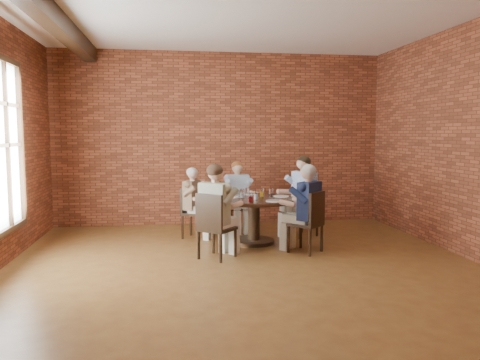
{
  "coord_description": "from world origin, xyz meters",
  "views": [
    {
      "loc": [
        -0.96,
        -5.8,
        1.81
      ],
      "look_at": [
        0.03,
        1.0,
        1.12
      ],
      "focal_mm": 35.0,
      "sensor_mm": 36.0,
      "label": 1
    }
  ],
  "objects": [
    {
      "name": "ceiling_beam",
      "position": [
        -2.45,
        0.0,
        3.27
      ],
      "size": [
        0.22,
        6.9,
        0.26
      ],
      "primitive_type": "cube",
      "color": "black",
      "rests_on": "ceiling"
    },
    {
      "name": "diner_e",
      "position": [
        1.03,
        0.99,
        0.67
      ],
      "size": [
        0.84,
        0.84,
        1.34
      ],
      "primitive_type": null,
      "rotation": [
        0.0,
        0.0,
        3.91
      ],
      "color": "#172142",
      "rests_on": "floor"
    },
    {
      "name": "chair_c",
      "position": [
        -0.65,
        2.23,
        0.48
      ],
      "size": [
        0.5,
        0.5,
        0.87
      ],
      "rotation": [
        0.0,
        0.0,
        1.07
      ],
      "color": "black",
      "rests_on": "floor"
    },
    {
      "name": "ceiling",
      "position": [
        0.0,
        0.0,
        3.4
      ],
      "size": [
        7.0,
        7.0,
        0.0
      ],
      "primitive_type": "plane",
      "rotation": [
        3.14,
        0.0,
        0.0
      ],
      "color": "white",
      "rests_on": "wall_back"
    },
    {
      "name": "glass_f",
      "position": [
        0.23,
        1.25,
        0.82
      ],
      "size": [
        0.07,
        0.07,
        0.14
      ],
      "primitive_type": "cylinder",
      "color": "white",
      "rests_on": "dining_table"
    },
    {
      "name": "diner_b",
      "position": [
        0.23,
        2.66,
        0.64
      ],
      "size": [
        0.58,
        0.68,
        1.29
      ],
      "primitive_type": null,
      "rotation": [
        0.0,
        0.0,
        0.13
      ],
      "color": "#A0B4CC",
      "rests_on": "floor"
    },
    {
      "name": "glass_a",
      "position": [
        0.68,
        1.84,
        0.82
      ],
      "size": [
        0.07,
        0.07,
        0.14
      ],
      "primitive_type": "cylinder",
      "color": "white",
      "rests_on": "dining_table"
    },
    {
      "name": "glass_d",
      "position": [
        0.18,
        1.78,
        0.82
      ],
      "size": [
        0.07,
        0.07,
        0.14
      ],
      "primitive_type": "cylinder",
      "color": "white",
      "rests_on": "dining_table"
    },
    {
      "name": "glass_b",
      "position": [
        0.53,
        1.86,
        0.82
      ],
      "size": [
        0.07,
        0.07,
        0.14
      ],
      "primitive_type": "cylinder",
      "color": "white",
      "rests_on": "dining_table"
    },
    {
      "name": "plate_c",
      "position": [
        0.02,
        1.84,
        0.76
      ],
      "size": [
        0.26,
        0.26,
        0.01
      ],
      "primitive_type": "cylinder",
      "color": "white",
      "rests_on": "dining_table"
    },
    {
      "name": "glass_g",
      "position": [
        0.36,
        1.5,
        0.82
      ],
      "size": [
        0.07,
        0.07,
        0.14
      ],
      "primitive_type": "cylinder",
      "color": "white",
      "rests_on": "dining_table"
    },
    {
      "name": "chair_e",
      "position": [
        1.09,
        0.92,
        0.51
      ],
      "size": [
        0.61,
        0.61,
        0.94
      ],
      "rotation": [
        0.0,
        0.0,
        3.91
      ],
      "color": "black",
      "rests_on": "floor"
    },
    {
      "name": "diner_c",
      "position": [
        -0.59,
        2.2,
        0.61
      ],
      "size": [
        0.72,
        0.68,
        1.22
      ],
      "primitive_type": null,
      "rotation": [
        0.0,
        0.0,
        1.07
      ],
      "color": "brown",
      "rests_on": "floor"
    },
    {
      "name": "wall_back",
      "position": [
        0.0,
        3.5,
        1.7
      ],
      "size": [
        7.0,
        0.0,
        7.0
      ],
      "primitive_type": "plane",
      "rotation": [
        1.57,
        0.0,
        0.0
      ],
      "color": "brown",
      "rests_on": "ground"
    },
    {
      "name": "plate_b",
      "position": [
        0.33,
        2.2,
        0.76
      ],
      "size": [
        0.26,
        0.26,
        0.01
      ],
      "primitive_type": "cylinder",
      "color": "white",
      "rests_on": "dining_table"
    },
    {
      "name": "chair_a",
      "position": [
        1.37,
        2.17,
        0.53
      ],
      "size": [
        0.62,
        0.62,
        0.98
      ],
      "rotation": [
        0.0,
        0.0,
        -1.12
      ],
      "color": "black",
      "rests_on": "floor"
    },
    {
      "name": "glass_c",
      "position": [
        0.3,
        1.96,
        0.82
      ],
      "size": [
        0.07,
        0.07,
        0.14
      ],
      "primitive_type": "cylinder",
      "color": "white",
      "rests_on": "dining_table"
    },
    {
      "name": "plate_a",
      "position": [
        0.85,
        1.81,
        0.76
      ],
      "size": [
        0.26,
        0.26,
        0.01
      ],
      "primitive_type": "cylinder",
      "color": "white",
      "rests_on": "dining_table"
    },
    {
      "name": "diner_d",
      "position": [
        -0.33,
        0.84,
        0.69
      ],
      "size": [
        0.86,
        0.87,
        1.37
      ],
      "primitive_type": null,
      "rotation": [
        0.0,
        0.0,
        2.45
      ],
      "color": "#C1AB97",
      "rests_on": "floor"
    },
    {
      "name": "wall_front",
      "position": [
        0.0,
        -3.5,
        1.7
      ],
      "size": [
        7.0,
        0.0,
        7.0
      ],
      "primitive_type": "plane",
      "rotation": [
        -1.57,
        0.0,
        0.0
      ],
      "color": "brown",
      "rests_on": "ground"
    },
    {
      "name": "chair_b",
      "position": [
        0.22,
        2.74,
        0.5
      ],
      "size": [
        0.45,
        0.45,
        0.91
      ],
      "rotation": [
        0.0,
        0.0,
        0.13
      ],
      "color": "black",
      "rests_on": "floor"
    },
    {
      "name": "chair_d",
      "position": [
        -0.39,
        0.77,
        0.52
      ],
      "size": [
        0.63,
        0.63,
        0.96
      ],
      "rotation": [
        0.0,
        0.0,
        2.45
      ],
      "color": "black",
      "rests_on": "floor"
    },
    {
      "name": "plate_d",
      "position": [
        0.61,
        1.28,
        0.76
      ],
      "size": [
        0.26,
        0.26,
        0.01
      ],
      "primitive_type": "cylinder",
      "color": "white",
      "rests_on": "dining_table"
    },
    {
      "name": "diner_a",
      "position": [
        1.29,
        2.13,
        0.7
      ],
      "size": [
        0.88,
        0.82,
        1.41
      ],
      "primitive_type": null,
      "rotation": [
        0.0,
        0.0,
        -1.12
      ],
      "color": "#3D629F",
      "rests_on": "floor"
    },
    {
      "name": "floor",
      "position": [
        0.0,
        0.0,
        0.0
      ],
      "size": [
        7.0,
        7.0,
        0.0
      ],
      "primitive_type": "plane",
      "color": "brown",
      "rests_on": "ground"
    },
    {
      "name": "dining_table",
      "position": [
        0.36,
        1.68,
        0.53
      ],
      "size": [
        1.35,
        1.35,
        0.75
      ],
      "color": "black",
      "rests_on": "floor"
    },
    {
      "name": "glass_e",
      "position": [
        0.14,
        1.65,
        0.82
      ],
      "size": [
        0.07,
        0.07,
        0.14
      ],
      "primitive_type": "cylinder",
      "color": "white",
      "rests_on": "dining_table"
    },
    {
      "name": "smartphone",
      "position": [
        0.67,
        1.33,
        0.75
      ],
      "size": [
        0.12,
        0.15,
        0.01
      ],
      "primitive_type": "cube",
      "rotation": [
        0.0,
        0.0,
        0.42
      ],
      "color": "black",
      "rests_on": "dining_table"
    }
  ]
}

